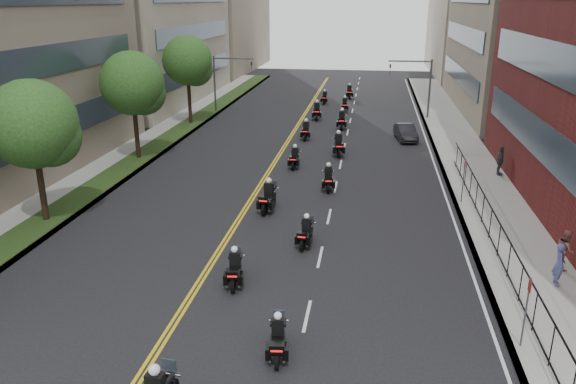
% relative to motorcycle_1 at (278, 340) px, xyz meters
% --- Properties ---
extents(sidewalk_right, '(4.00, 90.00, 0.15)m').
position_rel_motorcycle_1_xyz_m(sidewalk_right, '(9.45, 22.54, -0.53)').
color(sidewalk_right, gray).
rests_on(sidewalk_right, ground).
extents(sidewalk_left, '(4.00, 90.00, 0.15)m').
position_rel_motorcycle_1_xyz_m(sidewalk_left, '(-14.55, 22.54, -0.53)').
color(sidewalk_left, gray).
rests_on(sidewalk_left, ground).
extents(grass_strip, '(2.00, 90.00, 0.04)m').
position_rel_motorcycle_1_xyz_m(grass_strip, '(-13.75, 22.54, -0.44)').
color(grass_strip, '#1B3312').
rests_on(grass_strip, sidewalk_left).
extents(iron_fence, '(0.05, 28.00, 1.50)m').
position_rel_motorcycle_1_xyz_m(iron_fence, '(8.45, 9.54, 0.29)').
color(iron_fence, black).
rests_on(iron_fence, sidewalk_right).
extents(street_trees, '(4.40, 38.40, 7.98)m').
position_rel_motorcycle_1_xyz_m(street_trees, '(-13.59, 16.14, 4.52)').
color(street_trees, '#302015').
rests_on(street_trees, ground).
extents(traffic_signal_right, '(4.09, 0.20, 5.60)m').
position_rel_motorcycle_1_xyz_m(traffic_signal_right, '(6.99, 39.54, 3.09)').
color(traffic_signal_right, '#3F3F44').
rests_on(traffic_signal_right, ground).
extents(traffic_signal_left, '(4.09, 0.20, 5.60)m').
position_rel_motorcycle_1_xyz_m(traffic_signal_left, '(-12.08, 39.54, 3.09)').
color(traffic_signal_left, '#3F3F44').
rests_on(traffic_signal_left, ground).
extents(motorcycle_1, '(0.61, 2.09, 1.54)m').
position_rel_motorcycle_1_xyz_m(motorcycle_1, '(0.00, 0.00, 0.00)').
color(motorcycle_1, black).
rests_on(motorcycle_1, ground).
extents(motorcycle_2, '(0.66, 2.20, 1.62)m').
position_rel_motorcycle_1_xyz_m(motorcycle_2, '(-2.52, 4.51, 0.03)').
color(motorcycle_2, black).
rests_on(motorcycle_2, ground).
extents(motorcycle_3, '(0.61, 2.10, 1.55)m').
position_rel_motorcycle_1_xyz_m(motorcycle_3, '(-0.14, 8.70, 0.00)').
color(motorcycle_3, black).
rests_on(motorcycle_3, ground).
extents(motorcycle_4, '(0.68, 2.49, 1.84)m').
position_rel_motorcycle_1_xyz_m(motorcycle_4, '(-2.70, 12.91, 0.12)').
color(motorcycle_4, black).
rests_on(motorcycle_4, ground).
extents(motorcycle_5, '(0.64, 2.27, 1.68)m').
position_rel_motorcycle_1_xyz_m(motorcycle_5, '(0.24, 16.96, 0.05)').
color(motorcycle_5, black).
rests_on(motorcycle_5, ground).
extents(motorcycle_6, '(0.50, 2.20, 1.62)m').
position_rel_motorcycle_1_xyz_m(motorcycle_6, '(-2.41, 21.29, 0.03)').
color(motorcycle_6, black).
rests_on(motorcycle_6, ground).
extents(motorcycle_7, '(0.77, 2.53, 1.87)m').
position_rel_motorcycle_1_xyz_m(motorcycle_7, '(0.33, 24.91, 0.13)').
color(motorcycle_7, black).
rests_on(motorcycle_7, ground).
extents(motorcycle_8, '(0.54, 2.31, 1.71)m').
position_rel_motorcycle_1_xyz_m(motorcycle_8, '(-2.64, 29.54, 0.06)').
color(motorcycle_8, black).
rests_on(motorcycle_8, ground).
extents(motorcycle_9, '(0.59, 2.54, 1.87)m').
position_rel_motorcycle_1_xyz_m(motorcycle_9, '(0.04, 33.84, 0.13)').
color(motorcycle_9, black).
rests_on(motorcycle_9, ground).
extents(motorcycle_10, '(0.69, 2.55, 1.88)m').
position_rel_motorcycle_1_xyz_m(motorcycle_10, '(-2.56, 37.60, 0.13)').
color(motorcycle_10, black).
rests_on(motorcycle_10, ground).
extents(motorcycle_11, '(0.56, 2.19, 1.62)m').
position_rel_motorcycle_1_xyz_m(motorcycle_11, '(-0.14, 42.04, 0.03)').
color(motorcycle_11, black).
rests_on(motorcycle_11, ground).
extents(motorcycle_12, '(0.49, 2.13, 1.57)m').
position_rel_motorcycle_1_xyz_m(motorcycle_12, '(-2.57, 46.14, 0.01)').
color(motorcycle_12, black).
rests_on(motorcycle_12, ground).
extents(motorcycle_13, '(0.68, 2.42, 1.79)m').
position_rel_motorcycle_1_xyz_m(motorcycle_13, '(-0.02, 49.90, 0.10)').
color(motorcycle_13, black).
rests_on(motorcycle_13, ground).
extents(parked_sedan, '(1.95, 4.07, 1.29)m').
position_rel_motorcycle_1_xyz_m(parked_sedan, '(5.45, 30.52, 0.03)').
color(parked_sedan, black).
rests_on(parked_sedan, ground).
extents(pedestrian_a, '(0.46, 0.67, 1.79)m').
position_rel_motorcycle_1_xyz_m(pedestrian_a, '(10.25, 6.12, 0.43)').
color(pedestrian_a, '#494D86').
rests_on(pedestrian_a, sidewalk_right).
extents(pedestrian_b, '(0.71, 0.88, 1.71)m').
position_rel_motorcycle_1_xyz_m(pedestrian_b, '(10.95, 7.72, 0.40)').
color(pedestrian_b, '#8E574D').
rests_on(pedestrian_b, sidewalk_right).
extents(pedestrian_c, '(0.50, 1.12, 1.88)m').
position_rel_motorcycle_1_xyz_m(pedestrian_c, '(10.95, 21.10, 0.48)').
color(pedestrian_c, '#383A3F').
rests_on(pedestrian_c, sidewalk_right).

